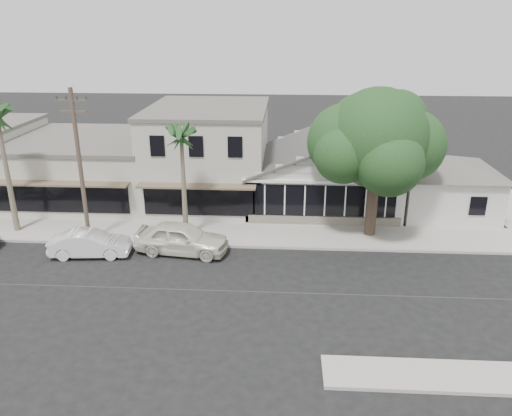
# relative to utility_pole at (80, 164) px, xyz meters

# --- Properties ---
(ground) EXTENTS (140.00, 140.00, 0.00)m
(ground) POSITION_rel_utility_pole_xyz_m (9.00, -5.20, -4.79)
(ground) COLOR black
(ground) RESTS_ON ground
(sidewalk_north) EXTENTS (90.00, 3.50, 0.15)m
(sidewalk_north) POSITION_rel_utility_pole_xyz_m (1.00, 1.55, -4.71)
(sidewalk_north) COLOR #9E9991
(sidewalk_north) RESTS_ON ground
(corner_shop) EXTENTS (10.40, 8.60, 5.10)m
(corner_shop) POSITION_rel_utility_pole_xyz_m (14.00, 7.27, -2.17)
(corner_shop) COLOR silver
(corner_shop) RESTS_ON ground
(side_cottage) EXTENTS (6.00, 6.00, 3.00)m
(side_cottage) POSITION_rel_utility_pole_xyz_m (22.20, 6.30, -3.29)
(side_cottage) COLOR silver
(side_cottage) RESTS_ON ground
(row_building_near) EXTENTS (8.00, 10.00, 6.50)m
(row_building_near) POSITION_rel_utility_pole_xyz_m (6.00, 8.30, -1.54)
(row_building_near) COLOR #BBB5A9
(row_building_near) RESTS_ON ground
(row_building_midnear) EXTENTS (10.00, 10.00, 4.20)m
(row_building_midnear) POSITION_rel_utility_pole_xyz_m (-3.00, 8.30, -2.69)
(row_building_midnear) COLOR #B2ACA0
(row_building_midnear) RESTS_ON ground
(utility_pole) EXTENTS (1.80, 0.24, 9.00)m
(utility_pole) POSITION_rel_utility_pole_xyz_m (0.00, 0.00, 0.00)
(utility_pole) COLOR brown
(utility_pole) RESTS_ON ground
(car_0) EXTENTS (5.46, 2.76, 1.78)m
(car_0) POSITION_rel_utility_pole_xyz_m (5.76, -1.06, -3.90)
(car_0) COLOR silver
(car_0) RESTS_ON ground
(car_1) EXTENTS (4.49, 1.92, 1.44)m
(car_1) POSITION_rel_utility_pole_xyz_m (0.76, -1.75, -4.07)
(car_1) COLOR white
(car_1) RESTS_ON ground
(shade_tree) EXTENTS (8.05, 7.28, 8.93)m
(shade_tree) POSITION_rel_utility_pole_xyz_m (16.61, 2.19, 1.09)
(shade_tree) COLOR #45372A
(shade_tree) RESTS_ON ground
(palm_east) EXTENTS (2.34, 2.34, 7.36)m
(palm_east) POSITION_rel_utility_pole_xyz_m (5.65, 0.73, 1.51)
(palm_east) COLOR #726651
(palm_east) RESTS_ON ground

